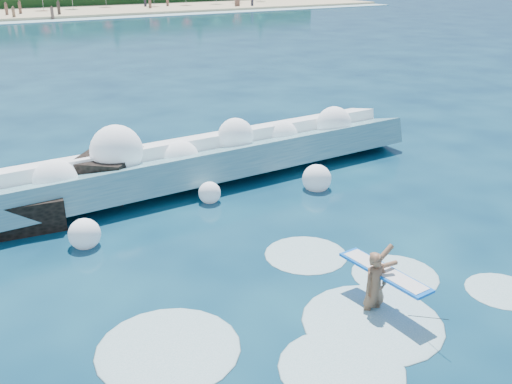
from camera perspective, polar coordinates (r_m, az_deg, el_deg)
ground at (r=12.64m, az=-0.72°, el=-9.29°), size 200.00×200.00×0.00m
breaking_wave at (r=18.11m, az=-9.67°, el=2.21°), size 18.37×2.85×1.58m
rock_cluster at (r=16.97m, az=-23.75°, el=-1.14°), size 8.45×3.32×1.41m
surfer_with_board at (r=11.78m, az=12.02°, el=-9.06°), size 0.84×2.78×1.56m
wave_spray at (r=17.49m, az=-11.89°, el=3.19°), size 14.72×4.60×2.27m
surf_foam at (r=11.65m, az=6.30°, el=-12.44°), size 8.97×5.77×0.14m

